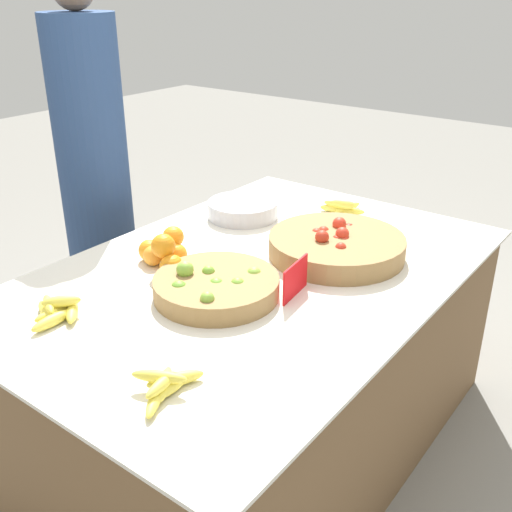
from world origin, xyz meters
The scene contains 11 objects.
ground_plane centered at (0.00, 0.00, 0.00)m, with size 12.00×12.00×0.00m, color gray.
market_table centered at (0.00, 0.00, 0.35)m, with size 1.73×1.17×0.70m.
lime_bowl centered at (-0.22, -0.01, 0.74)m, with size 0.39×0.39×0.10m.
tomato_basket centered at (0.26, -0.16, 0.74)m, with size 0.47×0.47×0.11m.
orange_pile centered at (-0.17, 0.26, 0.76)m, with size 0.18×0.23×0.14m.
metal_bowl centered at (0.36, 0.34, 0.74)m, with size 0.28×0.28×0.07m.
price_sign centered at (-0.07, -0.20, 0.76)m, with size 0.16×0.03×0.11m.
banana_bunch_middle_left centered at (-0.65, -0.23, 0.73)m, with size 0.21×0.14×0.05m.
banana_bunch_front_center centered at (-0.59, 0.27, 0.73)m, with size 0.19×0.18×0.06m.
banana_bunch_back_center centered at (0.64, 0.04, 0.73)m, with size 0.16×0.19×0.06m.
vendor_person centered at (0.11, 0.95, 0.76)m, with size 0.30×0.30×1.64m.
Camera 1 is at (-1.43, -1.08, 1.58)m, focal length 42.00 mm.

